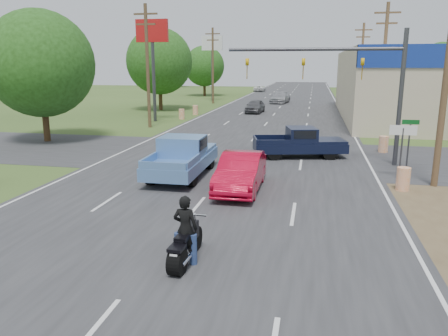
% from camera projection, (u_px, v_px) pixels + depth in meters
% --- Properties ---
extents(ground, '(200.00, 200.00, 0.00)m').
position_uv_depth(ground, '(92.00, 333.00, 8.71)').
color(ground, '#364F1F').
rests_on(ground, ground).
extents(main_road, '(15.00, 180.00, 0.02)m').
position_uv_depth(main_road, '(274.00, 114.00, 46.84)').
color(main_road, '#2D2D30').
rests_on(main_road, ground).
extents(cross_road, '(120.00, 10.00, 0.02)m').
position_uv_depth(cross_road, '(240.00, 155.00, 25.87)').
color(cross_road, '#2D2D30').
rests_on(cross_road, ground).
extents(utility_pole_1, '(2.00, 0.28, 10.00)m').
position_uv_depth(utility_pole_1, '(448.00, 62.00, 18.02)').
color(utility_pole_1, '#4C3823').
rests_on(utility_pole_1, ground).
extents(utility_pole_2, '(2.00, 0.28, 10.00)m').
position_uv_depth(utility_pole_2, '(384.00, 63.00, 35.18)').
color(utility_pole_2, '#4C3823').
rests_on(utility_pole_2, ground).
extents(utility_pole_3, '(2.00, 0.28, 10.00)m').
position_uv_depth(utility_pole_3, '(361.00, 64.00, 52.33)').
color(utility_pole_3, '#4C3823').
rests_on(utility_pole_3, ground).
extents(utility_pole_5, '(2.00, 0.28, 10.00)m').
position_uv_depth(utility_pole_5, '(147.00, 63.00, 36.03)').
color(utility_pole_5, '#4C3823').
rests_on(utility_pole_5, ground).
extents(utility_pole_6, '(2.00, 0.28, 10.00)m').
position_uv_depth(utility_pole_6, '(213.00, 64.00, 58.90)').
color(utility_pole_6, '#4C3823').
rests_on(utility_pole_6, ground).
extents(tree_0, '(7.14, 7.14, 8.84)m').
position_uv_depth(tree_0, '(40.00, 64.00, 29.29)').
color(tree_0, '#422D19').
rests_on(tree_0, ground).
extents(tree_1, '(7.56, 7.56, 9.36)m').
position_uv_depth(tree_1, '(159.00, 61.00, 50.09)').
color(tree_1, '#422D19').
rests_on(tree_1, ground).
extents(tree_2, '(6.72, 6.72, 8.32)m').
position_uv_depth(tree_2, '(204.00, 66.00, 73.25)').
color(tree_2, '#422D19').
rests_on(tree_2, ground).
extents(tree_4, '(9.24, 9.24, 11.44)m').
position_uv_depth(tree_4, '(22.00, 57.00, 89.36)').
color(tree_4, '#422D19').
rests_on(tree_4, ground).
extents(tree_5, '(7.98, 7.98, 9.88)m').
position_uv_depth(tree_5, '(441.00, 61.00, 92.04)').
color(tree_5, '#422D19').
rests_on(tree_5, ground).
extents(tree_6, '(8.82, 8.82, 10.92)m').
position_uv_depth(tree_6, '(169.00, 59.00, 103.61)').
color(tree_6, '#422D19').
rests_on(tree_6, ground).
extents(barrel_0, '(0.56, 0.56, 1.00)m').
position_uv_depth(barrel_0, '(403.00, 179.00, 18.47)').
color(barrel_0, orange).
rests_on(barrel_0, ground).
extents(barrel_1, '(0.56, 0.56, 1.00)m').
position_uv_depth(barrel_1, '(383.00, 144.00, 26.50)').
color(barrel_1, orange).
rests_on(barrel_1, ground).
extents(barrel_2, '(0.56, 0.56, 1.00)m').
position_uv_depth(barrel_2, '(182.00, 114.00, 42.66)').
color(barrel_2, orange).
rests_on(barrel_2, ground).
extents(barrel_3, '(0.56, 0.56, 1.00)m').
position_uv_depth(barrel_3, '(195.00, 110.00, 46.42)').
color(barrel_3, orange).
rests_on(barrel_3, ground).
extents(pole_sign_left_near, '(3.00, 0.35, 9.20)m').
position_uv_depth(pole_sign_left_near, '(152.00, 42.00, 39.61)').
color(pole_sign_left_near, '#3F3F44').
rests_on(pole_sign_left_near, ground).
extents(pole_sign_left_far, '(3.00, 0.35, 9.20)m').
position_uv_depth(pole_sign_left_far, '(212.00, 51.00, 62.48)').
color(pole_sign_left_far, '#3F3F44').
rests_on(pole_sign_left_far, ground).
extents(lane_sign, '(1.20, 0.08, 2.52)m').
position_uv_depth(lane_sign, '(402.00, 139.00, 20.02)').
color(lane_sign, '#3F3F44').
rests_on(lane_sign, ground).
extents(street_name_sign, '(0.80, 0.08, 2.61)m').
position_uv_depth(street_name_sign, '(409.00, 140.00, 21.40)').
color(street_name_sign, '#3F3F44').
rests_on(street_name_sign, ground).
extents(signal_mast, '(9.12, 0.40, 7.00)m').
position_uv_depth(signal_mast, '(348.00, 73.00, 22.67)').
color(signal_mast, '#3F3F44').
rests_on(signal_mast, ground).
extents(red_convertible, '(1.67, 4.77, 1.57)m').
position_uv_depth(red_convertible, '(241.00, 172.00, 18.44)').
color(red_convertible, '#BC0825').
rests_on(red_convertible, ground).
extents(motorcycle, '(0.71, 2.29, 1.16)m').
position_uv_depth(motorcycle, '(185.00, 247.00, 11.57)').
color(motorcycle, black).
rests_on(motorcycle, ground).
extents(rider, '(0.68, 0.47, 1.81)m').
position_uv_depth(rider, '(185.00, 232.00, 11.54)').
color(rider, black).
rests_on(rider, ground).
extents(blue_pickup, '(2.25, 5.78, 1.91)m').
position_uv_depth(blue_pickup, '(183.00, 156.00, 20.87)').
color(blue_pickup, black).
rests_on(blue_pickup, ground).
extents(navy_pickup, '(5.52, 3.16, 1.72)m').
position_uv_depth(navy_pickup, '(302.00, 142.00, 25.08)').
color(navy_pickup, black).
rests_on(navy_pickup, ground).
extents(distant_car_grey, '(1.99, 4.37, 1.46)m').
position_uv_depth(distant_car_grey, '(255.00, 106.00, 48.11)').
color(distant_car_grey, '#4D4D51').
rests_on(distant_car_grey, ground).
extents(distant_car_silver, '(2.86, 5.62, 1.56)m').
position_uv_depth(distant_car_silver, '(280.00, 97.00, 60.48)').
color(distant_car_silver, '#A1A1A5').
rests_on(distant_car_silver, ground).
extents(distant_car_white, '(2.11, 4.29, 1.17)m').
position_uv_depth(distant_car_white, '(260.00, 89.00, 86.17)').
color(distant_car_white, white).
rests_on(distant_car_white, ground).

